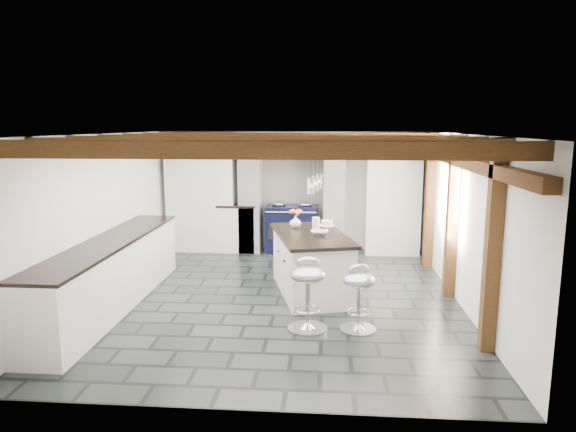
# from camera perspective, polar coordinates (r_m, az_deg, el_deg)

# --- Properties ---
(ground) EXTENTS (6.00, 6.00, 0.00)m
(ground) POSITION_cam_1_polar(r_m,az_deg,el_deg) (7.44, -1.02, -8.90)
(ground) COLOR black
(ground) RESTS_ON ground
(room_shell) EXTENTS (6.00, 6.03, 6.00)m
(room_shell) POSITION_cam_1_polar(r_m,az_deg,el_deg) (8.63, -4.18, 1.02)
(room_shell) COLOR white
(room_shell) RESTS_ON ground
(range_cooker) EXTENTS (1.00, 0.63, 0.99)m
(range_cooker) POSITION_cam_1_polar(r_m,az_deg,el_deg) (9.90, 0.44, -1.30)
(range_cooker) COLOR black
(range_cooker) RESTS_ON ground
(kitchen_island) EXTENTS (1.35, 1.96, 1.18)m
(kitchen_island) POSITION_cam_1_polar(r_m,az_deg,el_deg) (7.48, 2.58, -5.19)
(kitchen_island) COLOR white
(kitchen_island) RESTS_ON ground
(bar_stool_near) EXTENTS (0.52, 0.52, 0.80)m
(bar_stool_near) POSITION_cam_1_polar(r_m,az_deg,el_deg) (6.17, 7.82, -8.20)
(bar_stool_near) COLOR silver
(bar_stool_near) RESTS_ON ground
(bar_stool_far) EXTENTS (0.47, 0.47, 0.88)m
(bar_stool_far) POSITION_cam_1_polar(r_m,az_deg,el_deg) (6.12, 2.21, -7.76)
(bar_stool_far) COLOR silver
(bar_stool_far) RESTS_ON ground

